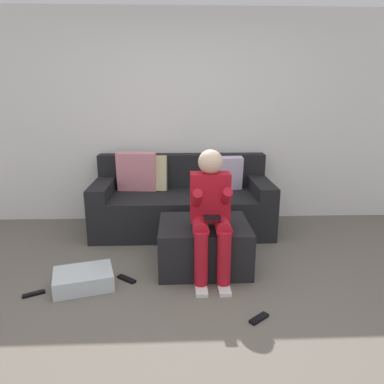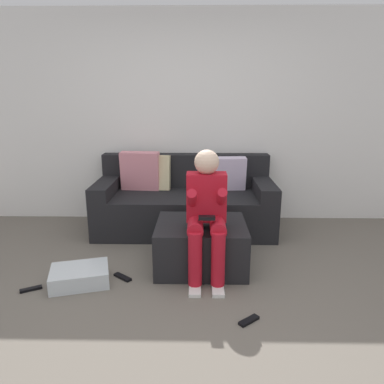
{
  "view_description": "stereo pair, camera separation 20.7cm",
  "coord_description": "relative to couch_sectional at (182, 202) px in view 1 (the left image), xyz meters",
  "views": [
    {
      "loc": [
        -0.08,
        -2.33,
        1.58
      ],
      "look_at": [
        0.06,
        1.3,
        0.6
      ],
      "focal_mm": 33.63,
      "sensor_mm": 36.0,
      "label": 1
    },
    {
      "loc": [
        0.12,
        -2.33,
        1.58
      ],
      "look_at": [
        0.06,
        1.3,
        0.6
      ],
      "focal_mm": 33.63,
      "sensor_mm": 36.0,
      "label": 2
    }
  ],
  "objects": [
    {
      "name": "wall_back",
      "position": [
        0.04,
        0.44,
        0.96
      ],
      "size": [
        6.19,
        0.1,
        2.59
      ],
      "primitive_type": "cube",
      "color": "white",
      "rests_on": "ground_plane"
    },
    {
      "name": "remote_under_side_table",
      "position": [
        -1.23,
        -1.5,
        -0.32
      ],
      "size": [
        0.17,
        0.12,
        0.02
      ],
      "primitive_type": "cube",
      "rotation": [
        0.0,
        0.0,
        0.5
      ],
      "color": "black",
      "rests_on": "ground_plane"
    },
    {
      "name": "couch_sectional",
      "position": [
        0.0,
        0.0,
        0.0
      ],
      "size": [
        2.08,
        0.92,
        0.93
      ],
      "color": "black",
      "rests_on": "ground_plane"
    },
    {
      "name": "ottoman",
      "position": [
        0.2,
        -1.02,
        -0.12
      ],
      "size": [
        0.83,
        0.7,
        0.43
      ],
      "primitive_type": "cube",
      "color": "black",
      "rests_on": "ground_plane"
    },
    {
      "name": "storage_bin",
      "position": [
        -0.85,
        -1.37,
        -0.26
      ],
      "size": [
        0.56,
        0.48,
        0.14
      ],
      "primitive_type": "cube",
      "rotation": [
        0.0,
        0.0,
        0.27
      ],
      "color": "silver",
      "rests_on": "ground_plane"
    },
    {
      "name": "remote_by_storage_bin",
      "position": [
        -0.5,
        -1.28,
        -0.32
      ],
      "size": [
        0.18,
        0.16,
        0.02
      ],
      "primitive_type": "cube",
      "rotation": [
        0.0,
        0.0,
        -0.69
      ],
      "color": "black",
      "rests_on": "ground_plane"
    },
    {
      "name": "person_seated",
      "position": [
        0.24,
        -1.21,
        0.29
      ],
      "size": [
        0.35,
        0.59,
        1.13
      ],
      "color": "red",
      "rests_on": "ground_plane"
    },
    {
      "name": "ground_plane",
      "position": [
        0.04,
        -1.84,
        -0.33
      ],
      "size": [
        8.05,
        8.05,
        0.0
      ],
      "primitive_type": "plane",
      "color": "#6B6359"
    },
    {
      "name": "remote_near_ottoman",
      "position": [
        0.54,
        -1.9,
        -0.32
      ],
      "size": [
        0.17,
        0.15,
        0.02
      ],
      "primitive_type": "cube",
      "rotation": [
        0.0,
        0.0,
        0.68
      ],
      "color": "black",
      "rests_on": "ground_plane"
    }
  ]
}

